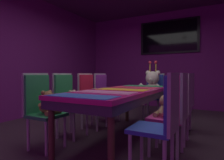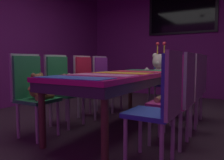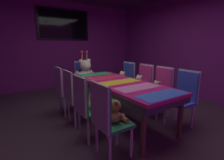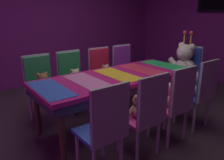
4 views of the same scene
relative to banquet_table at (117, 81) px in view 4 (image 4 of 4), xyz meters
name	(u,v)px [view 4 (image 4 of 4)]	position (x,y,z in m)	size (l,w,h in m)	color
ground_plane	(117,122)	(0.00, 0.00, -0.65)	(7.90, 7.90, 0.00)	#3F2D38
wall_left	(44,20)	(-2.60, 0.00, 0.75)	(0.12, 6.40, 2.80)	#721E72
banquet_table	(117,81)	(0.00, 0.00, 0.00)	(0.90, 2.31, 0.75)	#C61E72
chair_left_0	(40,81)	(-0.81, -0.82, -0.06)	(0.42, 0.41, 0.98)	#268C4C
teddy_left_0	(43,84)	(-0.67, -0.82, -0.07)	(0.25, 0.32, 0.30)	olive
chair_left_1	(71,75)	(-0.83, -0.29, -0.06)	(0.42, 0.41, 0.98)	#268C4C
teddy_left_1	(76,78)	(-0.69, -0.29, -0.08)	(0.22, 0.28, 0.27)	beige
chair_left_2	(101,70)	(-0.81, 0.28, -0.06)	(0.42, 0.41, 0.98)	red
teddy_left_2	(106,73)	(-0.67, 0.28, -0.08)	(0.21, 0.28, 0.26)	tan
chair_left_3	(124,66)	(-0.82, 0.81, -0.06)	(0.42, 0.41, 0.98)	purple
chair_right_0	(106,123)	(0.82, -0.79, -0.06)	(0.42, 0.41, 0.98)	#2D47B2
chair_right_1	(147,109)	(0.84, -0.26, -0.06)	(0.42, 0.41, 0.98)	#CC338C
teddy_right_1	(138,107)	(0.69, -0.26, -0.08)	(0.22, 0.28, 0.27)	tan
chair_right_2	(177,98)	(0.83, 0.24, -0.06)	(0.42, 0.41, 0.98)	#CC338C
teddy_right_2	(167,95)	(0.69, 0.24, -0.07)	(0.25, 0.32, 0.30)	beige
chair_right_3	(202,88)	(0.81, 0.82, -0.06)	(0.42, 0.41, 0.98)	#2D47B2
teddy_right_3	(192,85)	(0.66, 0.82, -0.06)	(0.26, 0.33, 0.32)	beige
throne_chair	(189,67)	(0.00, 1.70, -0.06)	(0.41, 0.42, 0.98)	#2D47B2
king_teddy_bear	(184,62)	(0.00, 1.53, 0.06)	(0.63, 0.49, 0.81)	silver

